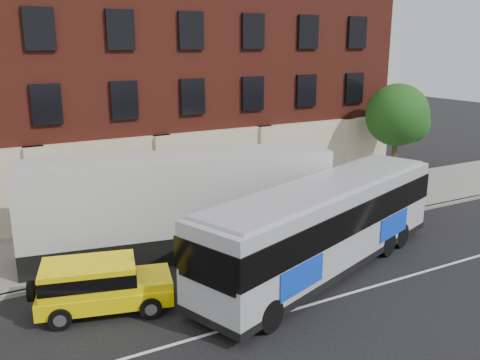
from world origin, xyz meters
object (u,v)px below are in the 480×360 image
yellow_suv (98,283)px  street_tree (398,117)px  city_bus (325,223)px  shipping_container (180,206)px

yellow_suv → street_tree: bearing=17.5°
city_bus → yellow_suv: city_bus is taller
street_tree → city_bus: (-10.53, -6.94, -2.48)m
city_bus → shipping_container: 5.96m
shipping_container → street_tree: bearing=10.3°
shipping_container → yellow_suv: bearing=-142.3°
yellow_suv → shipping_container: bearing=37.7°
city_bus → yellow_suv: (-8.42, 0.96, -0.93)m
yellow_suv → shipping_container: 5.49m
street_tree → yellow_suv: 20.16m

